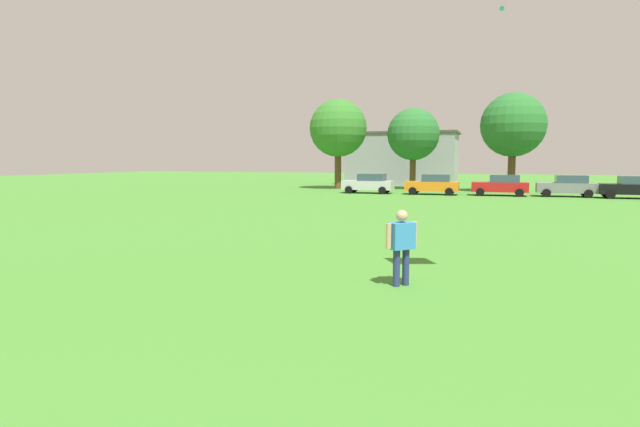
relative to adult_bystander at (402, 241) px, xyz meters
name	(u,v)px	position (x,y,z in m)	size (l,w,h in m)	color
ground_plane	(426,210)	(-1.82, 18.44, -1.04)	(160.00, 160.00, 0.00)	#42842D
adult_bystander	(402,241)	(0.00, 0.00, 0.00)	(0.63, 0.63, 1.75)	navy
parked_car_silver_0	(369,183)	(-8.37, 31.66, -0.18)	(4.30, 2.02, 1.68)	silver
parked_car_orange_1	(433,184)	(-2.93, 31.71, -0.18)	(4.30, 2.02, 1.68)	orange
parked_car_red_2	(501,185)	(2.37, 32.11, -0.18)	(4.30, 2.02, 1.68)	red
parked_car_gray_3	(567,186)	(7.26, 32.55, -0.18)	(4.30, 2.02, 1.68)	slate
parked_car_black_4	(632,187)	(11.56, 32.02, -0.18)	(4.30, 2.02, 1.68)	black
tree_far_left	(338,129)	(-12.96, 37.54, 4.91)	(5.65, 5.65, 8.81)	brown
tree_center	(413,135)	(-5.79, 39.18, 4.28)	(5.06, 5.06, 7.88)	brown
tree_far_right	(513,125)	(3.25, 37.14, 4.87)	(5.61, 5.61, 8.74)	brown
house_left	(402,158)	(-8.36, 48.04, 1.99)	(12.61, 6.64, 6.03)	#9999A3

